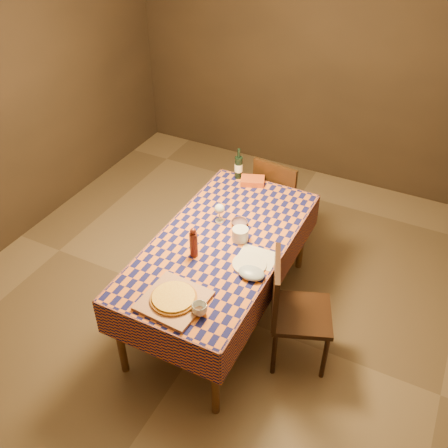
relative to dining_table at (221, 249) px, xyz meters
The scene contains 16 objects.
room 0.66m from the dining_table, ahead, with size 5.00×5.10×2.70m.
dining_table is the anchor object (origin of this frame).
cutting_board 0.69m from the dining_table, 89.40° to the right, with size 0.39×0.39×0.02m, color #AB7050.
pizza 0.69m from the dining_table, 89.40° to the right, with size 0.36×0.36×0.03m.
pepper_mill 0.31m from the dining_table, 114.27° to the right, with size 0.08×0.08×0.24m.
bowl 0.26m from the dining_table, 80.46° to the left, with size 0.13×0.13×0.04m, color #614751.
wine_glass 0.31m from the dining_table, 119.70° to the left, with size 0.08×0.08×0.16m.
wine_bottle 0.92m from the dining_table, 107.26° to the left, with size 0.08×0.08×0.28m.
deli_tub 0.19m from the dining_table, 34.99° to the left, with size 0.12×0.12×0.10m, color silver.
takeout_container 0.84m from the dining_table, 97.94° to the left, with size 0.20×0.14×0.05m, color #B44617.
white_plate 0.34m from the dining_table, 25.15° to the right, with size 0.24×0.24×0.01m, color silver.
tumbler 0.74m from the dining_table, 73.65° to the right, with size 0.10×0.10×0.08m, color silver.
flour_patch 0.33m from the dining_table, ahead, with size 0.27×0.21×0.00m, color silver.
flour_bag 0.44m from the dining_table, 33.72° to the right, with size 0.19×0.14×0.06m, color #95A7BF.
chair_far 1.09m from the dining_table, 87.32° to the left, with size 0.47×0.48×0.93m.
chair_right 0.67m from the dining_table, 13.78° to the right, with size 0.55×0.55×0.93m.
Camera 1 is at (1.31, -2.54, 3.14)m, focal length 40.00 mm.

